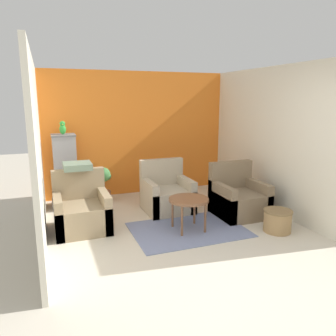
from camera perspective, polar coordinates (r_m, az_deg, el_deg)
ground_plane at (r=4.11m, az=9.27°, el=-17.34°), size 20.00×20.00×0.00m
wall_back_accent at (r=6.99m, az=-5.30°, el=6.01°), size 3.97×0.06×2.55m
wall_left at (r=4.94m, az=-21.80°, el=2.68°), size 0.06×3.59×2.55m
wall_right at (r=6.22m, az=17.18°, el=4.78°), size 0.06×3.59×2.55m
area_rug at (r=5.19m, az=3.56°, el=-10.66°), size 1.73×1.21×0.01m
coffee_table at (r=5.03m, az=3.63°, el=-5.91°), size 0.61×0.61×0.51m
armchair_left at (r=5.28m, az=-14.80°, el=-7.35°), size 0.81×0.80×0.91m
armchair_right at (r=5.84m, az=12.13°, el=-5.31°), size 0.81×0.80×0.91m
armchair_middle at (r=5.95m, az=-0.23°, el=-4.73°), size 0.81×0.80×0.91m
birdcage at (r=6.38m, az=-17.40°, el=-0.85°), size 0.55×0.55×1.37m
parrot at (r=6.26m, az=-17.88°, el=6.63°), size 0.11×0.21×0.25m
potted_plant at (r=6.57m, az=-11.21°, el=-2.39°), size 0.32×0.29×0.69m
wicker_basket at (r=5.34m, az=18.54°, el=-8.60°), size 0.43×0.43×0.34m
throw_pillow at (r=5.38m, az=-15.50°, el=0.35°), size 0.43×0.43×0.10m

